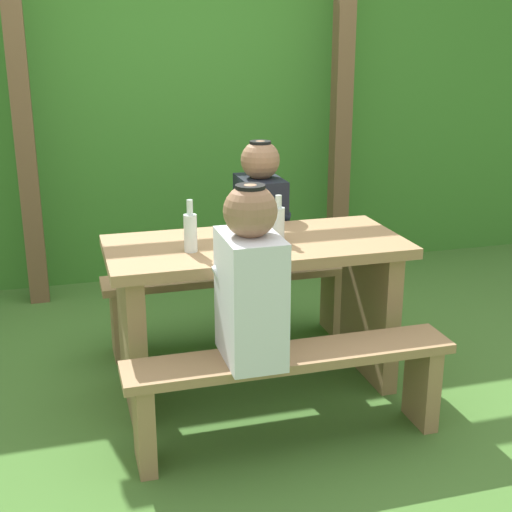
% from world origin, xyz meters
% --- Properties ---
extents(ground_plane, '(12.00, 12.00, 0.00)m').
position_xyz_m(ground_plane, '(0.00, 0.00, 0.00)').
color(ground_plane, '#44742F').
extents(hedge_backdrop, '(6.40, 0.98, 2.18)m').
position_xyz_m(hedge_backdrop, '(0.00, 2.28, 1.09)').
color(hedge_backdrop, '#3C7F2A').
rests_on(hedge_backdrop, ground_plane).
extents(pergola_post_left, '(0.12, 0.12, 2.29)m').
position_xyz_m(pergola_post_left, '(-1.05, 1.53, 1.14)').
color(pergola_post_left, brown).
rests_on(pergola_post_left, ground_plane).
extents(pergola_post_right, '(0.12, 0.12, 2.29)m').
position_xyz_m(pergola_post_right, '(1.05, 1.53, 1.14)').
color(pergola_post_right, brown).
rests_on(pergola_post_right, ground_plane).
extents(picnic_table, '(1.40, 0.64, 0.75)m').
position_xyz_m(picnic_table, '(0.00, 0.00, 0.51)').
color(picnic_table, '#9E7A51').
rests_on(picnic_table, ground_plane).
extents(bench_near, '(1.40, 0.24, 0.43)m').
position_xyz_m(bench_near, '(0.00, -0.53, 0.31)').
color(bench_near, '#9E7A51').
rests_on(bench_near, ground_plane).
extents(bench_far, '(1.40, 0.24, 0.43)m').
position_xyz_m(bench_far, '(0.00, 0.53, 0.31)').
color(bench_far, '#9E7A51').
rests_on(bench_far, ground_plane).
extents(person_white_shirt, '(0.25, 0.35, 0.72)m').
position_xyz_m(person_white_shirt, '(-0.18, -0.53, 0.76)').
color(person_white_shirt, silver).
rests_on(person_white_shirt, bench_near).
extents(person_black_coat, '(0.25, 0.35, 0.72)m').
position_xyz_m(person_black_coat, '(0.18, 0.53, 0.76)').
color(person_black_coat, black).
rests_on(person_black_coat, bench_far).
extents(drinking_glass, '(0.07, 0.07, 0.10)m').
position_xyz_m(drinking_glass, '(0.01, -0.05, 0.80)').
color(drinking_glass, silver).
rests_on(drinking_glass, picnic_table).
extents(bottle_left, '(0.06, 0.06, 0.24)m').
position_xyz_m(bottle_left, '(-0.32, -0.07, 0.85)').
color(bottle_left, silver).
rests_on(bottle_left, picnic_table).
extents(bottle_right, '(0.06, 0.06, 0.22)m').
position_xyz_m(bottle_right, '(0.11, -0.01, 0.84)').
color(bottle_right, silver).
rests_on(bottle_right, picnic_table).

